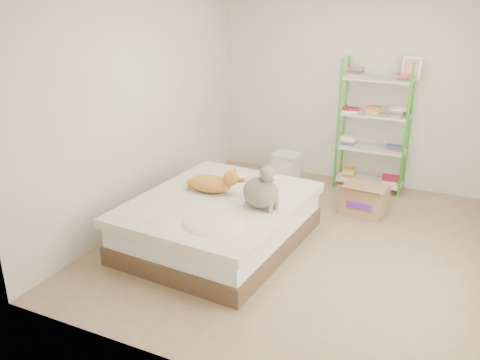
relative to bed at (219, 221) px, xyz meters
The scene contains 7 objects.
room 1.36m from the bed, 24.35° to the left, with size 3.81×4.21×2.61m.
bed is the anchor object (origin of this frame).
orange_cat 0.43m from the bed, 139.54° to the left, with size 0.56×0.30×0.23m, color gold, non-canonical shape.
grey_cat 0.67m from the bed, ahead, with size 0.33×0.40×0.46m, color gray, non-canonical shape.
shelf_unit 2.56m from the bed, 63.97° to the left, with size 0.92×0.36×1.74m.
cardboard_box 1.84m from the bed, 49.10° to the left, with size 0.53×0.51×0.40m.
white_bin 2.02m from the bed, 90.23° to the left, with size 0.37×0.34×0.39m.
Camera 1 is at (1.45, -4.57, 2.54)m, focal length 38.00 mm.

